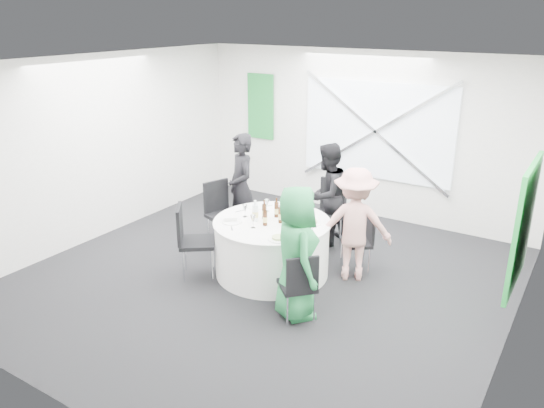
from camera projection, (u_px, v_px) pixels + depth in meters
The scene contains 45 objects.
floor at pixel (264, 278), 7.09m from camera, with size 6.00×6.00×0.00m, color black.
ceiling at pixel (263, 63), 6.13m from camera, with size 6.00×6.00×0.00m, color silver.
wall_back at pixel (360, 134), 8.99m from camera, with size 6.00×6.00×0.00m, color silver.
wall_front at pixel (58, 272), 4.23m from camera, with size 6.00×6.00×0.00m, color silver.
wall_left at pixel (100, 148), 8.12m from camera, with size 6.00×6.00×0.00m, color silver.
wall_right at pixel (524, 228), 5.10m from camera, with size 6.00×6.00×0.00m, color silver.
window_panel at pixel (376, 131), 8.77m from camera, with size 2.60×0.03×1.60m, color silver.
window_brace_a at pixel (376, 131), 8.74m from camera, with size 0.05×0.05×3.16m, color silver.
window_brace_b at pixel (376, 131), 8.74m from camera, with size 0.05×0.05×3.16m, color silver.
green_banner at pixel (261, 107), 9.86m from camera, with size 0.55×0.04×1.20m, color #156A2B.
green_sign at pixel (523, 226), 5.67m from camera, with size 0.05×1.20×1.40m, color #198C32.
banquet_table at pixel (272, 247), 7.12m from camera, with size 1.56×1.56×0.76m.
chair_back at pixel (327, 208), 7.88m from camera, with size 0.54×0.55×1.03m.
chair_back_left at pixel (221, 208), 7.97m from camera, with size 0.58×0.57×0.98m.
chair_back_right at pixel (362, 237), 7.16m from camera, with size 0.54×0.54×0.85m.
chair_front_right at pixel (299, 282), 5.94m from camera, with size 0.55×0.55×0.86m.
chair_front_left at pixel (190, 236), 6.96m from camera, with size 0.64×0.64×1.00m.
person_man_back_left at pixel (241, 188), 8.06m from camera, with size 0.61×0.40×1.67m, color black.
person_man_back at pixel (327, 195), 7.92m from camera, with size 0.76×0.42×1.57m, color black.
person_woman_pink at pixel (354, 224), 6.87m from camera, with size 0.98×0.46×1.52m, color #D78F8B.
person_woman_green at pixel (296, 253), 5.99m from camera, with size 0.77×0.50×1.58m, color #227C40.
plate_back at pixel (297, 208), 7.44m from camera, with size 0.27×0.27×0.01m.
plate_back_left at pixel (257, 206), 7.50m from camera, with size 0.29×0.29×0.01m.
plate_back_right at pixel (310, 222), 6.91m from camera, with size 0.29×0.29×0.04m.
plate_front_right at pixel (279, 238), 6.42m from camera, with size 0.26×0.26×0.04m.
plate_front_left at pixel (232, 222), 6.95m from camera, with size 0.26×0.26×0.01m.
napkin at pixel (230, 218), 6.98m from camera, with size 0.17×0.12×0.05m, color silver.
beer_bottle_a at pixel (264, 212), 7.04m from camera, with size 0.06×0.06×0.26m.
beer_bottle_b at pixel (276, 210), 7.10m from camera, with size 0.06×0.06×0.27m.
beer_bottle_c at pixel (281, 215), 6.90m from camera, with size 0.06×0.06×0.28m.
beer_bottle_d at pixel (265, 218), 6.82m from camera, with size 0.06×0.06×0.26m.
green_water_bottle at pixel (286, 214), 6.88m from camera, with size 0.08×0.08×0.31m.
clear_water_bottle at pixel (255, 213), 6.97m from camera, with size 0.08×0.08×0.28m.
wine_glass_a at pixel (245, 208), 7.10m from camera, with size 0.07×0.07×0.17m.
wine_glass_b at pixel (267, 203), 7.29m from camera, with size 0.07×0.07×0.17m.
wine_glass_c at pixel (284, 222), 6.64m from camera, with size 0.07×0.07×0.17m.
wine_glass_d at pixel (253, 219), 6.73m from camera, with size 0.07×0.07×0.17m.
fork_a at pixel (230, 217), 7.12m from camera, with size 0.01×0.15×0.01m, color silver.
knife_a at pixel (232, 229), 6.74m from camera, with size 0.01×0.15×0.01m, color silver.
fork_b at pixel (302, 210), 7.37m from camera, with size 0.01×0.15×0.01m, color silver.
knife_b at pixel (282, 206), 7.51m from camera, with size 0.01×0.15×0.01m, color silver.
fork_c at pixel (313, 228), 6.75m from camera, with size 0.01×0.15×0.01m, color silver.
knife_c at pixel (313, 217), 7.13m from camera, with size 0.01×0.15×0.01m, color silver.
fork_d at pixel (268, 206), 7.53m from camera, with size 0.01×0.15×0.01m, color silver.
knife_d at pixel (240, 211), 7.33m from camera, with size 0.01×0.15×0.01m, color silver.
Camera 1 is at (3.48, -5.28, 3.36)m, focal length 35.00 mm.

